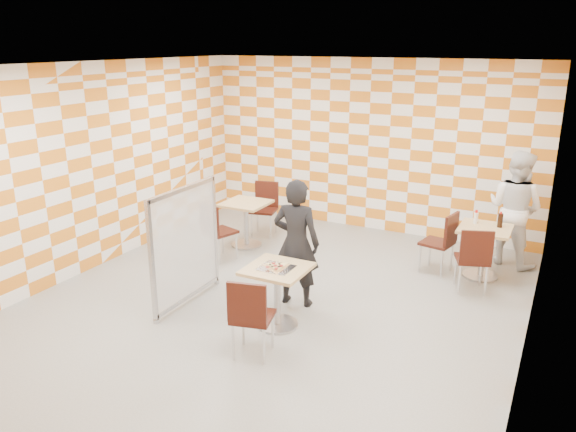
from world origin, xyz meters
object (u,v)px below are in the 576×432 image
(partition, at_px, (185,245))
(man_white, at_px, (515,208))
(second_table, at_px, (484,243))
(man_dark, at_px, (296,243))
(chair_main_front, at_px, (250,313))
(main_table, at_px, (277,286))
(chair_empty_far, at_px, (265,204))
(empty_table, at_px, (246,216))
(chair_second_side, at_px, (443,238))
(soda_bottle, at_px, (500,220))
(sport_bottle, at_px, (476,217))
(chair_second_front, at_px, (474,255))
(chair_empty_near, at_px, (215,227))

(partition, height_order, man_white, man_white)
(man_white, bearing_deg, second_table, 91.47)
(man_dark, xyz_separation_m, man_white, (2.30, 2.72, 0.05))
(chair_main_front, xyz_separation_m, partition, (-1.43, 0.82, 0.25))
(main_table, xyz_separation_m, second_table, (1.93, 2.63, 0.00))
(chair_empty_far, bearing_deg, man_dark, -52.62)
(empty_table, height_order, chair_second_side, chair_second_side)
(empty_table, relative_size, chair_main_front, 0.81)
(empty_table, height_order, partition, partition)
(second_table, xyz_separation_m, empty_table, (-3.69, -0.43, 0.00))
(man_dark, height_order, soda_bottle, man_dark)
(sport_bottle, bearing_deg, man_dark, -131.17)
(man_dark, height_order, sport_bottle, man_dark)
(chair_empty_far, height_order, sport_bottle, sport_bottle)
(empty_table, relative_size, chair_empty_far, 0.81)
(chair_main_front, height_order, sport_bottle, sport_bottle)
(man_dark, bearing_deg, soda_bottle, -143.53)
(second_table, relative_size, man_dark, 0.45)
(second_table, height_order, chair_empty_far, chair_empty_far)
(chair_second_front, bearing_deg, chair_empty_near, -171.06)
(main_table, distance_m, chair_second_front, 2.75)
(chair_main_front, distance_m, chair_second_front, 3.31)
(chair_main_front, bearing_deg, main_table, 96.88)
(chair_empty_near, height_order, soda_bottle, soda_bottle)
(chair_second_front, bearing_deg, main_table, -133.78)
(chair_main_front, distance_m, chair_empty_far, 4.10)
(empty_table, xyz_separation_m, chair_main_front, (1.85, -2.97, 0.04))
(main_table, xyz_separation_m, sport_bottle, (1.78, 2.75, 0.33))
(chair_empty_far, relative_size, sport_bottle, 4.62)
(chair_second_front, relative_size, chair_second_side, 1.00)
(chair_second_front, distance_m, chair_empty_far, 3.78)
(chair_empty_near, bearing_deg, chair_main_front, -48.77)
(chair_empty_far, xyz_separation_m, partition, (0.43, -2.84, 0.25))
(main_table, bearing_deg, chair_main_front, -83.12)
(chair_empty_far, xyz_separation_m, sport_bottle, (3.55, -0.12, 0.29))
(chair_empty_far, xyz_separation_m, man_white, (4.00, 0.49, 0.33))
(chair_second_front, height_order, chair_second_side, same)
(chair_second_side, relative_size, man_dark, 0.56)
(partition, height_order, soda_bottle, partition)
(chair_main_front, distance_m, soda_bottle, 4.06)
(man_dark, distance_m, man_white, 3.56)
(chair_second_side, height_order, sport_bottle, sport_bottle)
(man_dark, bearing_deg, sport_bottle, -138.37)
(main_table, distance_m, sport_bottle, 3.29)
(chair_second_side, distance_m, chair_empty_near, 3.39)
(empty_table, distance_m, soda_bottle, 3.91)
(main_table, distance_m, chair_empty_far, 3.37)
(main_table, height_order, chair_empty_far, chair_empty_far)
(chair_main_front, bearing_deg, empty_table, 121.84)
(main_table, relative_size, soda_bottle, 3.26)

